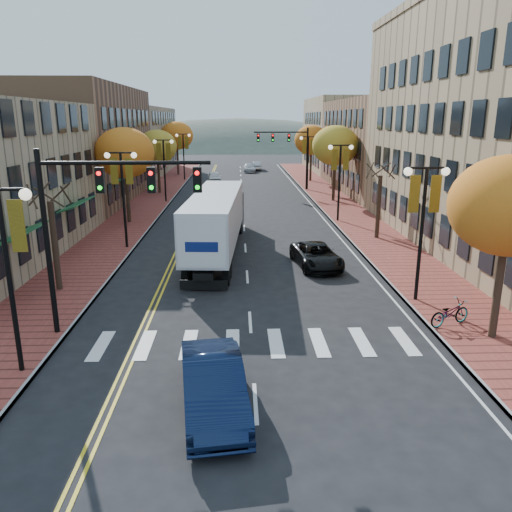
{
  "coord_description": "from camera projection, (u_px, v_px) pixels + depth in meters",
  "views": [
    {
      "loc": [
        -0.45,
        -14.83,
        8.02
      ],
      "look_at": [
        0.32,
        6.13,
        2.2
      ],
      "focal_mm": 35.0,
      "sensor_mm": 36.0,
      "label": 1
    }
  ],
  "objects": [
    {
      "name": "ground",
      "position": [
        253.0,
        370.0,
        16.44
      ],
      "size": [
        200.0,
        200.0,
        0.0
      ],
      "primitive_type": "plane",
      "color": "black",
      "rests_on": "ground"
    },
    {
      "name": "sidewalk_left",
      "position": [
        148.0,
        205.0,
        47.4
      ],
      "size": [
        4.0,
        85.0,
        0.15
      ],
      "primitive_type": "cube",
      "color": "brown",
      "rests_on": "ground"
    },
    {
      "name": "sidewalk_right",
      "position": [
        336.0,
        203.0,
        48.04
      ],
      "size": [
        4.0,
        85.0,
        0.15
      ],
      "primitive_type": "cube",
      "color": "brown",
      "rests_on": "ground"
    },
    {
      "name": "building_left_mid",
      "position": [
        69.0,
        144.0,
        49.04
      ],
      "size": [
        12.0,
        24.0,
        11.0
      ],
      "primitive_type": "cube",
      "color": "brown",
      "rests_on": "ground"
    },
    {
      "name": "building_left_far",
      "position": [
        125.0,
        141.0,
        73.32
      ],
      "size": [
        12.0,
        26.0,
        9.5
      ],
      "primitive_type": "cube",
      "color": "#9E8966",
      "rests_on": "ground"
    },
    {
      "name": "building_right_mid",
      "position": [
        405.0,
        146.0,
        56.21
      ],
      "size": [
        15.0,
        24.0,
        10.0
      ],
      "primitive_type": "cube",
      "color": "brown",
      "rests_on": "ground"
    },
    {
      "name": "building_right_far",
      "position": [
        359.0,
        135.0,
        77.26
      ],
      "size": [
        15.0,
        20.0,
        11.0
      ],
      "primitive_type": "cube",
      "color": "#9E8966",
      "rests_on": "ground"
    },
    {
      "name": "tree_left_a",
      "position": [
        55.0,
        246.0,
        23.23
      ],
      "size": [
        0.28,
        0.28,
        4.2
      ],
      "color": "#382619",
      "rests_on": "sidewalk_left"
    },
    {
      "name": "tree_left_b",
      "position": [
        125.0,
        153.0,
        37.78
      ],
      "size": [
        4.48,
        4.48,
        7.21
      ],
      "color": "#382619",
      "rests_on": "sidewalk_left"
    },
    {
      "name": "tree_left_c",
      "position": [
        157.0,
        147.0,
        53.29
      ],
      "size": [
        4.16,
        4.16,
        6.69
      ],
      "color": "#382619",
      "rests_on": "sidewalk_left"
    },
    {
      "name": "tree_left_d",
      "position": [
        177.0,
        136.0,
        70.48
      ],
      "size": [
        4.61,
        4.61,
        7.42
      ],
      "color": "#382619",
      "rests_on": "sidewalk_left"
    },
    {
      "name": "tree_right_a",
      "position": [
        510.0,
        206.0,
        17.34
      ],
      "size": [
        4.16,
        4.16,
        6.69
      ],
      "color": "#382619",
      "rests_on": "sidewalk_right"
    },
    {
      "name": "tree_right_b",
      "position": [
        378.0,
        207.0,
        33.49
      ],
      "size": [
        0.28,
        0.28,
        4.2
      ],
      "color": "#382619",
      "rests_on": "sidewalk_right"
    },
    {
      "name": "tree_right_c",
      "position": [
        335.0,
        146.0,
        48.05
      ],
      "size": [
        4.48,
        4.48,
        7.21
      ],
      "color": "#382619",
      "rests_on": "sidewalk_right"
    },
    {
      "name": "tree_right_d",
      "position": [
        311.0,
        140.0,
        63.5
      ],
      "size": [
        4.35,
        4.35,
        7.0
      ],
      "color": "#382619",
      "rests_on": "sidewalk_right"
    },
    {
      "name": "lamp_left_a",
      "position": [
        5.0,
        246.0,
        15.03
      ],
      "size": [
        1.96,
        0.36,
        6.05
      ],
      "color": "black",
      "rests_on": "ground"
    },
    {
      "name": "lamp_left_b",
      "position": [
        122.0,
        181.0,
        30.44
      ],
      "size": [
        1.96,
        0.36,
        6.05
      ],
      "color": "black",
      "rests_on": "ground"
    },
    {
      "name": "lamp_left_c",
      "position": [
        164.0,
        158.0,
        47.77
      ],
      "size": [
        1.96,
        0.36,
        6.05
      ],
      "color": "black",
      "rests_on": "ground"
    },
    {
      "name": "lamp_left_d",
      "position": [
        183.0,
        148.0,
        65.11
      ],
      "size": [
        1.96,
        0.36,
        6.05
      ],
      "color": "black",
      "rests_on": "ground"
    },
    {
      "name": "lamp_right_a",
      "position": [
        424.0,
        208.0,
        21.34
      ],
      "size": [
        1.96,
        0.36,
        6.05
      ],
      "color": "black",
      "rests_on": "ground"
    },
    {
      "name": "lamp_right_b",
      "position": [
        340.0,
        168.0,
        38.67
      ],
      "size": [
        1.96,
        0.36,
        6.05
      ],
      "color": "black",
      "rests_on": "ground"
    },
    {
      "name": "lamp_right_c",
      "position": [
        308.0,
        152.0,
        56.01
      ],
      "size": [
        1.96,
        0.36,
        6.05
      ],
      "color": "black",
      "rests_on": "ground"
    },
    {
      "name": "traffic_mast_near",
      "position": [
        97.0,
        208.0,
        17.82
      ],
      "size": [
        6.1,
        0.35,
        7.0
      ],
      "color": "black",
      "rests_on": "ground"
    },
    {
      "name": "traffic_mast_far",
      "position": [
        290.0,
        147.0,
        55.77
      ],
      "size": [
        6.1,
        0.34,
        7.0
      ],
      "color": "black",
      "rests_on": "ground"
    },
    {
      "name": "semi_truck",
      "position": [
        218.0,
        217.0,
        30.15
      ],
      "size": [
        3.38,
        15.4,
        3.82
      ],
      "rotation": [
        0.0,
        0.0,
        -0.06
      ],
      "color": "black",
      "rests_on": "ground"
    },
    {
      "name": "navy_sedan",
      "position": [
        213.0,
        385.0,
        13.96
      ],
      "size": [
        2.28,
        4.97,
        1.58
      ],
      "primitive_type": "imported",
      "rotation": [
        0.0,
        0.0,
        0.13
      ],
      "color": "black",
      "rests_on": "ground"
    },
    {
      "name": "black_suv",
      "position": [
        316.0,
        256.0,
        27.65
      ],
      "size": [
        2.73,
        4.93,
        1.3
      ],
      "primitive_type": "imported",
      "rotation": [
        0.0,
        0.0,
        0.13
      ],
      "color": "black",
      "rests_on": "ground"
    },
    {
      "name": "car_far_white",
      "position": [
        214.0,
        177.0,
        63.96
      ],
      "size": [
        2.06,
        4.3,
        1.42
      ],
      "primitive_type": "imported",
      "rotation": [
        0.0,
        0.0,
        0.09
      ],
      "color": "silver",
      "rests_on": "ground"
    },
    {
      "name": "car_far_silver",
      "position": [
        250.0,
        168.0,
        76.46
      ],
      "size": [
        2.0,
        4.52,
        1.29
      ],
      "primitive_type": "imported",
      "rotation": [
        0.0,
        0.0,
        -0.04
      ],
      "color": "#B1B2B9",
      "rests_on": "ground"
    },
    {
      "name": "car_far_oncoming",
      "position": [
        257.0,
        166.0,
        79.21
      ],
      "size": [
        1.74,
        4.21,
        1.35
      ],
      "primitive_type": "imported",
      "rotation": [
        0.0,
        0.0,
        3.07
      ],
      "color": "#AEB0B6",
      "rests_on": "ground"
    },
    {
      "name": "bicycle",
      "position": [
        450.0,
        313.0,
        19.5
      ],
      "size": [
        2.03,
        1.38,
        1.01
      ],
      "primitive_type": "imported",
      "rotation": [
        0.0,
        0.0,
        1.98
      ],
      "color": "gray",
      "rests_on": "sidewalk_right"
    }
  ]
}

